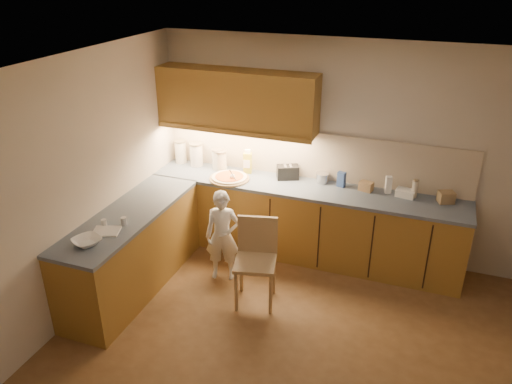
% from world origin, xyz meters
% --- Properties ---
extents(room, '(4.54, 4.50, 2.62)m').
position_xyz_m(room, '(0.00, 0.00, 1.68)').
color(room, brown).
rests_on(room, ground).
extents(l_counter, '(3.77, 2.62, 0.92)m').
position_xyz_m(l_counter, '(-0.92, 1.25, 0.46)').
color(l_counter, olive).
rests_on(l_counter, ground).
extents(backsplash, '(3.75, 0.02, 0.58)m').
position_xyz_m(backsplash, '(-0.38, 1.99, 1.21)').
color(backsplash, beige).
rests_on(backsplash, l_counter).
extents(upper_cabinets, '(1.95, 0.36, 0.73)m').
position_xyz_m(upper_cabinets, '(-1.27, 1.82, 1.85)').
color(upper_cabinets, olive).
rests_on(upper_cabinets, ground).
extents(pizza_on_board, '(0.49, 0.49, 0.20)m').
position_xyz_m(pizza_on_board, '(-1.29, 1.58, 0.94)').
color(pizza_on_board, '#A48452').
rests_on(pizza_on_board, l_counter).
extents(child, '(0.45, 0.35, 1.08)m').
position_xyz_m(child, '(-1.09, 0.90, 0.54)').
color(child, silver).
rests_on(child, ground).
extents(wooden_chair, '(0.51, 0.51, 0.94)m').
position_xyz_m(wooden_chair, '(-0.60, 0.66, 0.54)').
color(wooden_chair, tan).
rests_on(wooden_chair, ground).
extents(mixing_bowl, '(0.34, 0.34, 0.06)m').
position_xyz_m(mixing_bowl, '(-1.95, -0.28, 0.95)').
color(mixing_bowl, white).
rests_on(mixing_bowl, l_counter).
extents(canister_a, '(0.15, 0.15, 0.30)m').
position_xyz_m(canister_a, '(-2.10, 1.88, 1.07)').
color(canister_a, white).
rests_on(canister_a, l_counter).
extents(canister_b, '(0.17, 0.17, 0.30)m').
position_xyz_m(canister_b, '(-1.86, 1.86, 1.07)').
color(canister_b, white).
rests_on(canister_b, l_counter).
extents(canister_c, '(0.14, 0.14, 0.27)m').
position_xyz_m(canister_c, '(-1.56, 1.84, 1.06)').
color(canister_c, silver).
rests_on(canister_c, l_counter).
extents(canister_d, '(0.16, 0.16, 0.26)m').
position_xyz_m(canister_d, '(-1.51, 1.82, 1.05)').
color(canister_d, beige).
rests_on(canister_d, l_counter).
extents(oil_jug, '(0.12, 0.09, 0.31)m').
position_xyz_m(oil_jug, '(-1.15, 1.86, 1.06)').
color(oil_jug, gold).
rests_on(oil_jug, l_counter).
extents(toaster, '(0.30, 0.24, 0.17)m').
position_xyz_m(toaster, '(-0.63, 1.86, 1.00)').
color(toaster, black).
rests_on(toaster, l_counter).
extents(steel_pot, '(0.16, 0.16, 0.12)m').
position_xyz_m(steel_pot, '(-0.21, 1.89, 0.98)').
color(steel_pot, silver).
rests_on(steel_pot, l_counter).
extents(blue_box, '(0.10, 0.08, 0.18)m').
position_xyz_m(blue_box, '(0.03, 1.85, 1.01)').
color(blue_box, '#304C91').
rests_on(blue_box, l_counter).
extents(card_box_a, '(0.17, 0.14, 0.11)m').
position_xyz_m(card_box_a, '(0.32, 1.84, 0.97)').
color(card_box_a, '#977851').
rests_on(card_box_a, l_counter).
extents(white_bottle, '(0.08, 0.08, 0.20)m').
position_xyz_m(white_bottle, '(0.57, 1.87, 1.02)').
color(white_bottle, white).
rests_on(white_bottle, l_counter).
extents(flat_pack, '(0.22, 0.17, 0.08)m').
position_xyz_m(flat_pack, '(0.76, 1.84, 0.96)').
color(flat_pack, white).
rests_on(flat_pack, l_counter).
extents(tall_jar, '(0.07, 0.07, 0.21)m').
position_xyz_m(tall_jar, '(0.86, 1.85, 1.03)').
color(tall_jar, beige).
rests_on(tall_jar, l_counter).
extents(card_box_b, '(0.20, 0.18, 0.13)m').
position_xyz_m(card_box_b, '(1.20, 1.83, 0.98)').
color(card_box_b, '#9C7E54').
rests_on(card_box_b, l_counter).
extents(dough_cloth, '(0.31, 0.28, 0.02)m').
position_xyz_m(dough_cloth, '(-1.92, -0.02, 0.93)').
color(dough_cloth, silver).
rests_on(dough_cloth, l_counter).
extents(spice_jar_a, '(0.07, 0.07, 0.07)m').
position_xyz_m(spice_jar_a, '(-2.01, 0.07, 0.96)').
color(spice_jar_a, silver).
rests_on(spice_jar_a, l_counter).
extents(spice_jar_b, '(0.08, 0.08, 0.08)m').
position_xyz_m(spice_jar_b, '(-1.84, 0.17, 0.96)').
color(spice_jar_b, silver).
rests_on(spice_jar_b, l_counter).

